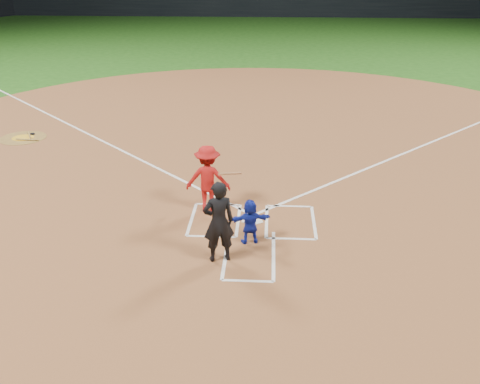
# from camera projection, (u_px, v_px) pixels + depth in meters

# --- Properties ---
(ground) EXTENTS (120.00, 120.00, 0.00)m
(ground) POSITION_uv_depth(u_px,v_px,m) (252.00, 221.00, 13.89)
(ground) COLOR #1D4F13
(ground) RESTS_ON ground
(home_plate_dirt) EXTENTS (28.00, 28.00, 0.01)m
(home_plate_dirt) POSITION_uv_depth(u_px,v_px,m) (258.00, 145.00, 19.35)
(home_plate_dirt) COLOR brown
(home_plate_dirt) RESTS_ON ground
(stadium_wall_far) EXTENTS (80.00, 1.20, 3.20)m
(stadium_wall_far) POSITION_uv_depth(u_px,v_px,m) (269.00, 1.00, 56.92)
(stadium_wall_far) COLOR black
(stadium_wall_far) RESTS_ON ground
(home_plate) EXTENTS (0.60, 0.60, 0.02)m
(home_plate) POSITION_uv_depth(u_px,v_px,m) (252.00, 220.00, 13.88)
(home_plate) COLOR silver
(home_plate) RESTS_ON home_plate_dirt
(on_deck_circle) EXTENTS (1.70, 1.70, 0.01)m
(on_deck_circle) POSITION_uv_depth(u_px,v_px,m) (23.00, 138.00, 20.04)
(on_deck_circle) COLOR brown
(on_deck_circle) RESTS_ON home_plate_dirt
(on_deck_logo) EXTENTS (0.80, 0.80, 0.00)m
(on_deck_logo) POSITION_uv_depth(u_px,v_px,m) (23.00, 138.00, 20.03)
(on_deck_logo) COLOR gold
(on_deck_logo) RESTS_ON on_deck_circle
(on_deck_bat_a) EXTENTS (0.47, 0.76, 0.06)m
(on_deck_bat_a) POSITION_uv_depth(u_px,v_px,m) (29.00, 135.00, 20.24)
(on_deck_bat_a) COLOR olive
(on_deck_bat_a) RESTS_ON on_deck_circle
(on_deck_bat_c) EXTENTS (0.84, 0.09, 0.06)m
(on_deck_bat_c) POSITION_uv_depth(u_px,v_px,m) (27.00, 140.00, 19.73)
(on_deck_bat_c) COLOR olive
(on_deck_bat_c) RESTS_ON on_deck_circle
(bat_weight_donut) EXTENTS (0.19, 0.19, 0.05)m
(bat_weight_donut) POSITION_uv_depth(u_px,v_px,m) (32.00, 134.00, 20.38)
(bat_weight_donut) COLOR black
(bat_weight_donut) RESTS_ON on_deck_circle
(catcher) EXTENTS (1.08, 0.55, 1.11)m
(catcher) POSITION_uv_depth(u_px,v_px,m) (250.00, 222.00, 12.63)
(catcher) COLOR #1423A3
(catcher) RESTS_ON home_plate_dirt
(umpire) EXTENTS (0.81, 0.66, 1.92)m
(umpire) POSITION_uv_depth(u_px,v_px,m) (219.00, 222.00, 11.75)
(umpire) COLOR black
(umpire) RESTS_ON home_plate_dirt
(chalk_markings) EXTENTS (28.35, 17.32, 0.01)m
(chalk_markings) POSITION_uv_depth(u_px,v_px,m) (258.00, 151.00, 18.70)
(chalk_markings) COLOR white
(chalk_markings) RESTS_ON home_plate_dirt
(batter_at_plate) EXTENTS (1.48, 0.84, 1.83)m
(batter_at_plate) POSITION_uv_depth(u_px,v_px,m) (208.00, 179.00, 14.09)
(batter_at_plate) COLOR #B41514
(batter_at_plate) RESTS_ON home_plate_dirt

